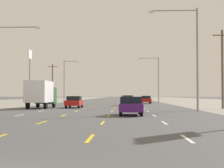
% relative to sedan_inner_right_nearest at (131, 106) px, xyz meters
% --- Properties ---
extents(ground_plane, '(572.00, 572.00, 0.00)m').
position_rel_sedan_inner_right_nearest_xyz_m(ground_plane, '(-3.46, 43.55, -0.76)').
color(ground_plane, '#4C4C4F').
extents(lane_markings, '(10.64, 227.60, 0.01)m').
position_rel_sedan_inner_right_nearest_xyz_m(lane_markings, '(-3.46, 82.05, -0.75)').
color(lane_markings, white).
rests_on(lane_markings, ground).
extents(sedan_inner_right_nearest, '(1.80, 4.50, 1.46)m').
position_rel_sedan_inner_right_nearest_xyz_m(sedan_inner_right_nearest, '(0.00, 0.00, 0.00)').
color(sedan_inner_right_nearest, '#4C196B').
rests_on(sedan_inner_right_nearest, ground).
extents(box_truck_far_left_near, '(2.40, 7.20, 3.23)m').
position_rel_sedan_inner_right_nearest_xyz_m(box_truck_far_left_near, '(-10.57, 15.01, 1.08)').
color(box_truck_far_left_near, '#235B2D').
rests_on(box_truck_far_left_near, ground).
extents(sedan_inner_left_mid, '(1.80, 4.50, 1.46)m').
position_rel_sedan_inner_right_nearest_xyz_m(sedan_inner_left_mid, '(-6.76, 16.52, 0.00)').
color(sedan_inner_left_mid, red).
rests_on(sedan_inner_left_mid, ground).
extents(hatchback_inner_right_midfar, '(1.72, 3.90, 1.54)m').
position_rel_sedan_inner_right_nearest_xyz_m(hatchback_inner_right_midfar, '(-0.09, 26.17, 0.03)').
color(hatchback_inner_right_midfar, white).
rests_on(hatchback_inner_right_midfar, ground).
extents(sedan_far_right_far, '(1.80, 4.50, 1.46)m').
position_rel_sedan_inner_right_nearest_xyz_m(sedan_far_right_far, '(3.45, 40.16, 0.00)').
color(sedan_far_right_far, red).
rests_on(sedan_far_right_far, ground).
extents(hatchback_inner_right_farther, '(1.72, 3.90, 1.54)m').
position_rel_sedan_inner_right_nearest_xyz_m(hatchback_inner_right_farther, '(0.17, 71.01, 0.03)').
color(hatchback_inner_right_farther, '#235B2D').
rests_on(hatchback_inner_right_farther, ground).
extents(pole_sign_left_row_2, '(0.24, 2.07, 9.57)m').
position_rel_sedan_inner_right_nearest_xyz_m(pole_sign_left_row_2, '(-17.25, 34.99, 6.44)').
color(pole_sign_left_row_2, gray).
rests_on(pole_sign_left_row_2, ground).
extents(streetlight_left_row_0, '(4.85, 0.26, 8.67)m').
position_rel_sedan_inner_right_nearest_xyz_m(streetlight_left_row_0, '(-13.02, 7.52, 4.41)').
color(streetlight_left_row_0, gray).
rests_on(streetlight_left_row_0, ground).
extents(streetlight_right_row_0, '(4.87, 0.26, 10.23)m').
position_rel_sedan_inner_right_nearest_xyz_m(streetlight_right_row_0, '(6.18, 7.52, 5.22)').
color(streetlight_right_row_0, gray).
rests_on(streetlight_right_row_0, ground).
extents(streetlight_left_row_1, '(3.39, 0.26, 9.15)m').
position_rel_sedan_inner_right_nearest_xyz_m(streetlight_left_row_1, '(-13.29, 49.69, 4.49)').
color(streetlight_left_row_1, gray).
rests_on(streetlight_left_row_1, ground).
extents(streetlight_right_row_1, '(4.48, 0.26, 9.75)m').
position_rel_sedan_inner_right_nearest_xyz_m(streetlight_right_row_1, '(6.22, 49.69, 4.93)').
color(streetlight_right_row_1, gray).
rests_on(streetlight_right_row_1, ground).
extents(utility_pole_right_row_0, '(2.20, 0.26, 9.22)m').
position_rel_sedan_inner_right_nearest_xyz_m(utility_pole_right_row_0, '(10.95, 14.42, 4.05)').
color(utility_pole_right_row_0, brown).
rests_on(utility_pole_right_row_0, ground).
extents(utility_pole_left_row_1, '(2.20, 0.26, 8.61)m').
position_rel_sedan_inner_right_nearest_xyz_m(utility_pole_left_row_1, '(-16.81, 53.07, 3.74)').
color(utility_pole_left_row_1, brown).
rests_on(utility_pole_left_row_1, ground).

